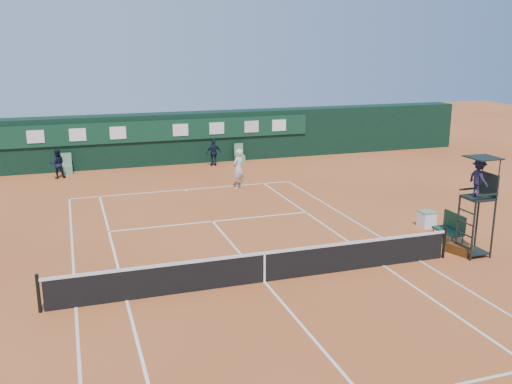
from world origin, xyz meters
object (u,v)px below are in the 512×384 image
(cooler, at_px, (427,219))
(player, at_px, (238,169))
(player_bench, at_px, (451,227))
(tennis_net, at_px, (264,266))
(umpire_chair, at_px, (479,186))

(cooler, xyz_separation_m, player, (-5.24, 8.32, 0.67))
(cooler, bearing_deg, player_bench, -98.49)
(tennis_net, bearing_deg, player_bench, 9.08)
(tennis_net, distance_m, player_bench, 7.67)
(player_bench, relative_size, player, 0.60)
(tennis_net, distance_m, umpire_chair, 7.74)
(player_bench, height_order, player, player)
(tennis_net, relative_size, player, 6.47)
(umpire_chair, bearing_deg, cooler, 83.61)
(tennis_net, height_order, cooler, tennis_net)
(umpire_chair, xyz_separation_m, cooler, (0.35, 3.17, -2.13))
(player, bearing_deg, tennis_net, 42.44)
(cooler, relative_size, player, 0.32)
(tennis_net, distance_m, player, 11.67)
(player_bench, height_order, cooler, player_bench)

